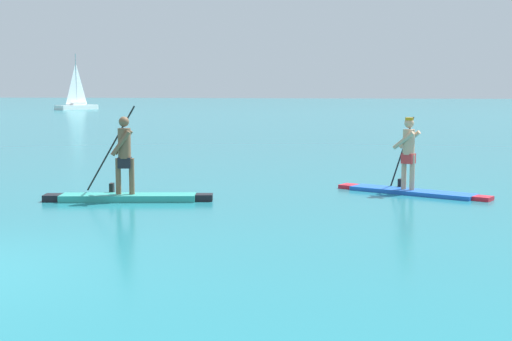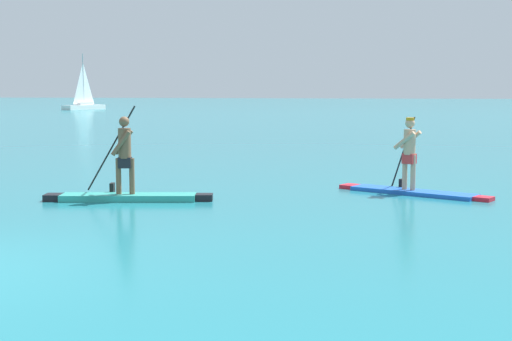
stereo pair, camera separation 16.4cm
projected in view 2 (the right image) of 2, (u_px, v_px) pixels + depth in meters
name	position (u px, v px, depth m)	size (l,w,h in m)	color
paddleboarder_mid_center	(127.00, 185.00, 14.86)	(3.43, 1.31, 1.95)	teal
paddleboarder_far_right	(411.00, 177.00, 15.83)	(3.40, 1.70, 1.74)	blue
sailboat_left_horizon	(84.00, 103.00, 88.51)	(2.93, 6.40, 6.79)	white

